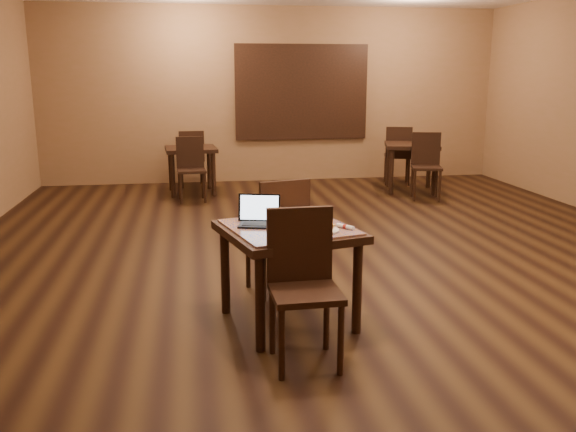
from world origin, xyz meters
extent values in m
plane|color=black|center=(0.00, 0.00, 0.00)|extent=(10.00, 10.00, 0.00)
cube|color=#876244|center=(0.00, 5.00, 1.50)|extent=(8.00, 0.02, 3.00)
cube|color=#275390|center=(0.50, 4.97, 1.55)|extent=(2.20, 0.04, 1.50)
cube|color=black|center=(0.50, 4.95, 1.55)|extent=(2.34, 0.02, 1.64)
cylinder|color=black|center=(-1.01, -1.86, 0.35)|extent=(0.07, 0.07, 0.71)
cylinder|color=black|center=(-1.21, -1.13, 0.35)|extent=(0.07, 0.07, 0.71)
cylinder|color=black|center=(-0.28, -1.67, 0.35)|extent=(0.07, 0.07, 0.71)
cylinder|color=black|center=(-0.47, -0.93, 0.35)|extent=(0.07, 0.07, 0.71)
cube|color=black|center=(-0.74, -1.40, 0.72)|extent=(1.13, 1.13, 0.06)
cube|color=#172A98|center=(-0.74, -1.40, 0.76)|extent=(1.03, 1.03, 0.02)
cylinder|color=black|center=(-0.93, -2.29, 0.24)|extent=(0.04, 0.04, 0.47)
cylinder|color=black|center=(-0.94, -1.91, 0.24)|extent=(0.04, 0.04, 0.47)
cylinder|color=black|center=(-0.55, -2.28, 0.24)|extent=(0.04, 0.04, 0.47)
cylinder|color=black|center=(-0.56, -1.90, 0.24)|extent=(0.04, 0.04, 0.47)
cube|color=black|center=(-0.74, -2.10, 0.49)|extent=(0.45, 0.45, 0.04)
cube|color=black|center=(-0.75, -1.90, 0.77)|extent=(0.44, 0.05, 0.50)
cylinder|color=black|center=(-0.61, -0.47, 0.24)|extent=(0.04, 0.04, 0.47)
cylinder|color=black|center=(-0.51, -0.83, 0.24)|extent=(0.04, 0.04, 0.47)
cylinder|color=black|center=(-0.97, -0.56, 0.24)|extent=(0.04, 0.04, 0.47)
cylinder|color=black|center=(-0.88, -0.93, 0.24)|extent=(0.04, 0.04, 0.47)
cube|color=black|center=(-0.74, -0.70, 0.49)|extent=(0.54, 0.54, 0.04)
cube|color=black|center=(-0.69, -0.89, 0.77)|extent=(0.44, 0.15, 0.50)
cube|color=black|center=(-0.94, -1.35, 0.77)|extent=(0.37, 0.30, 0.02)
cube|color=black|center=(-0.94, -1.24, 0.88)|extent=(0.32, 0.13, 0.21)
cube|color=#C9E3FF|center=(-0.94, -1.24, 0.88)|extent=(0.29, 0.11, 0.18)
cylinder|color=white|center=(-0.52, -1.58, 0.77)|extent=(0.24, 0.24, 0.01)
cylinder|color=silver|center=(-0.62, -1.16, 0.77)|extent=(0.34, 0.34, 0.01)
cylinder|color=#CFB68A|center=(-0.62, -1.16, 0.78)|extent=(0.36, 0.36, 0.02)
torus|color=#C2903E|center=(-0.62, -1.16, 0.78)|extent=(0.38, 0.38, 0.02)
cube|color=silver|center=(-0.60, -1.18, 0.79)|extent=(0.19, 0.23, 0.01)
cylinder|color=white|center=(-0.34, -1.54, 0.78)|extent=(0.12, 0.14, 0.03)
cylinder|color=maroon|center=(-0.34, -1.54, 0.78)|extent=(0.04, 0.04, 0.04)
cylinder|color=black|center=(1.66, 3.38, 0.37)|extent=(0.07, 0.07, 0.73)
cylinder|color=black|center=(1.83, 4.02, 0.37)|extent=(0.07, 0.07, 0.73)
cylinder|color=black|center=(2.30, 3.21, 0.37)|extent=(0.07, 0.07, 0.73)
cylinder|color=black|center=(2.47, 3.85, 0.37)|extent=(0.07, 0.07, 0.73)
cube|color=black|center=(2.06, 3.61, 0.74)|extent=(1.01, 1.01, 0.06)
cylinder|color=black|center=(1.83, 2.81, 0.23)|extent=(0.04, 0.04, 0.46)
cylinder|color=black|center=(1.93, 3.17, 0.23)|extent=(0.04, 0.04, 0.46)
cylinder|color=black|center=(2.19, 2.72, 0.23)|extent=(0.04, 0.04, 0.46)
cylinder|color=black|center=(2.29, 3.08, 0.23)|extent=(0.04, 0.04, 0.46)
cube|color=black|center=(2.06, 2.94, 0.48)|extent=(0.53, 0.53, 0.04)
cube|color=black|center=(2.11, 3.13, 0.75)|extent=(0.43, 0.15, 0.50)
cylinder|color=black|center=(2.29, 4.42, 0.23)|extent=(0.04, 0.04, 0.46)
cylinder|color=black|center=(2.19, 4.06, 0.23)|extent=(0.04, 0.04, 0.46)
cylinder|color=black|center=(1.93, 4.51, 0.23)|extent=(0.04, 0.04, 0.46)
cylinder|color=black|center=(1.83, 4.15, 0.23)|extent=(0.04, 0.04, 0.46)
cube|color=black|center=(2.06, 4.28, 0.48)|extent=(0.53, 0.53, 0.04)
cube|color=black|center=(2.01, 4.10, 0.75)|extent=(0.43, 0.15, 0.50)
cylinder|color=black|center=(-1.74, 3.66, 0.35)|extent=(0.07, 0.07, 0.69)
cylinder|color=black|center=(-1.79, 4.29, 0.35)|extent=(0.07, 0.07, 0.69)
cylinder|color=black|center=(-1.12, 3.71, 0.35)|extent=(0.07, 0.07, 0.69)
cylinder|color=black|center=(-1.16, 4.34, 0.35)|extent=(0.07, 0.07, 0.69)
cube|color=black|center=(-1.45, 4.00, 0.70)|extent=(0.84, 0.84, 0.06)
cylinder|color=black|center=(-1.61, 3.17, 0.22)|extent=(0.04, 0.04, 0.44)
cylinder|color=black|center=(-1.64, 3.53, 0.22)|extent=(0.04, 0.04, 0.44)
cylinder|color=black|center=(-1.26, 3.20, 0.22)|extent=(0.04, 0.04, 0.44)
cylinder|color=black|center=(-1.29, 3.55, 0.22)|extent=(0.04, 0.04, 0.44)
cube|color=black|center=(-1.45, 3.36, 0.46)|extent=(0.44, 0.44, 0.04)
cube|color=black|center=(-1.47, 3.55, 0.71)|extent=(0.41, 0.07, 0.47)
cylinder|color=black|center=(-1.29, 4.83, 0.22)|extent=(0.04, 0.04, 0.44)
cylinder|color=black|center=(-1.26, 4.47, 0.22)|extent=(0.04, 0.04, 0.44)
cylinder|color=black|center=(-1.64, 4.80, 0.22)|extent=(0.04, 0.04, 0.44)
cylinder|color=black|center=(-1.61, 4.45, 0.22)|extent=(0.04, 0.04, 0.44)
cube|color=black|center=(-1.45, 4.64, 0.46)|extent=(0.44, 0.44, 0.04)
cube|color=black|center=(-1.44, 4.45, 0.71)|extent=(0.41, 0.07, 0.47)
camera|label=1|loc=(-1.43, -5.74, 1.87)|focal=38.00mm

